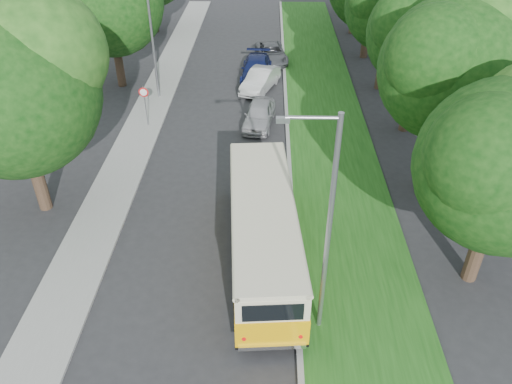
{
  "coord_description": "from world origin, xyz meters",
  "views": [
    {
      "loc": [
        2.47,
        -13.87,
        13.46
      ],
      "look_at": [
        2.02,
        3.31,
        1.5
      ],
      "focal_mm": 35.0,
      "sensor_mm": 36.0,
      "label": 1
    }
  ],
  "objects_px": {
    "car_grey": "(271,53)",
    "car_white": "(260,80)",
    "lamppost_near": "(326,226)",
    "car_blue": "(256,69)",
    "lamppost_far": "(150,35)",
    "car_silver": "(259,114)",
    "vintage_bus": "(263,232)"
  },
  "relations": [
    {
      "from": "vintage_bus",
      "to": "car_blue",
      "type": "height_order",
      "value": "vintage_bus"
    },
    {
      "from": "lamppost_near",
      "to": "car_grey",
      "type": "bearing_deg",
      "value": 93.49
    },
    {
      "from": "vintage_bus",
      "to": "car_grey",
      "type": "bearing_deg",
      "value": 84.84
    },
    {
      "from": "car_silver",
      "to": "car_blue",
      "type": "distance_m",
      "value": 6.96
    },
    {
      "from": "car_silver",
      "to": "car_blue",
      "type": "xyz_separation_m",
      "value": [
        -0.34,
        6.95,
        0.04
      ]
    },
    {
      "from": "lamppost_far",
      "to": "car_grey",
      "type": "xyz_separation_m",
      "value": [
        7.36,
        6.9,
        -3.49
      ]
    },
    {
      "from": "car_grey",
      "to": "lamppost_near",
      "type": "bearing_deg",
      "value": -94.87
    },
    {
      "from": "lamppost_far",
      "to": "car_grey",
      "type": "relative_size",
      "value": 1.66
    },
    {
      "from": "vintage_bus",
      "to": "lamppost_near",
      "type": "bearing_deg",
      "value": -65.08
    },
    {
      "from": "lamppost_near",
      "to": "lamppost_far",
      "type": "relative_size",
      "value": 1.07
    },
    {
      "from": "lamppost_far",
      "to": "vintage_bus",
      "type": "distance_m",
      "value": 16.98
    },
    {
      "from": "car_blue",
      "to": "car_grey",
      "type": "relative_size",
      "value": 1.1
    },
    {
      "from": "vintage_bus",
      "to": "car_white",
      "type": "bearing_deg",
      "value": 87.09
    },
    {
      "from": "car_silver",
      "to": "car_blue",
      "type": "height_order",
      "value": "car_blue"
    },
    {
      "from": "car_white",
      "to": "car_blue",
      "type": "relative_size",
      "value": 0.85
    },
    {
      "from": "car_white",
      "to": "lamppost_near",
      "type": "bearing_deg",
      "value": -63.61
    },
    {
      "from": "vintage_bus",
      "to": "car_blue",
      "type": "xyz_separation_m",
      "value": [
        -0.73,
        18.54,
        -0.67
      ]
    },
    {
      "from": "car_blue",
      "to": "car_white",
      "type": "bearing_deg",
      "value": -78.49
    },
    {
      "from": "car_silver",
      "to": "car_grey",
      "type": "relative_size",
      "value": 0.88
    },
    {
      "from": "lamppost_near",
      "to": "car_white",
      "type": "height_order",
      "value": "lamppost_near"
    },
    {
      "from": "car_silver",
      "to": "car_blue",
      "type": "relative_size",
      "value": 0.8
    },
    {
      "from": "car_blue",
      "to": "lamppost_near",
      "type": "bearing_deg",
      "value": -81.12
    },
    {
      "from": "lamppost_far",
      "to": "car_blue",
      "type": "height_order",
      "value": "lamppost_far"
    },
    {
      "from": "lamppost_near",
      "to": "car_blue",
      "type": "height_order",
      "value": "lamppost_near"
    },
    {
      "from": "lamppost_far",
      "to": "car_silver",
      "type": "relative_size",
      "value": 1.89
    },
    {
      "from": "car_grey",
      "to": "car_white",
      "type": "bearing_deg",
      "value": -106.07
    },
    {
      "from": "car_silver",
      "to": "car_grey",
      "type": "xyz_separation_m",
      "value": [
        0.69,
        10.51,
        -0.05
      ]
    },
    {
      "from": "lamppost_far",
      "to": "car_grey",
      "type": "distance_m",
      "value": 10.67
    },
    {
      "from": "lamppost_near",
      "to": "car_silver",
      "type": "relative_size",
      "value": 2.02
    },
    {
      "from": "lamppost_far",
      "to": "car_silver",
      "type": "bearing_deg",
      "value": -28.45
    },
    {
      "from": "car_silver",
      "to": "vintage_bus",
      "type": "bearing_deg",
      "value": -80.29
    },
    {
      "from": "lamppost_near",
      "to": "lamppost_far",
      "type": "height_order",
      "value": "lamppost_near"
    }
  ]
}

